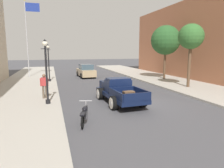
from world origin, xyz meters
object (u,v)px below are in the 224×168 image
at_px(street_lamp_near, 46,67).
at_px(street_tree_second, 166,40).
at_px(pedestrian_sidewalk_left, 44,85).
at_px(flagpole, 28,30).
at_px(car_background_tan, 86,71).
at_px(street_tree_nearest, 191,37).
at_px(hotrod_truck_navy, 118,91).
at_px(motorcycle_parked, 84,114).
at_px(street_lamp_far, 49,60).

xyz_separation_m(street_lamp_near, street_tree_second, (12.82, 7.99, 2.13)).
bearing_deg(pedestrian_sidewalk_left, flagpole, 98.62).
xyz_separation_m(car_background_tan, street_tree_second, (8.31, -5.06, 3.75)).
height_order(pedestrian_sidewalk_left, street_lamp_near, street_lamp_near).
bearing_deg(street_tree_nearest, hotrod_truck_navy, -159.61).
distance_m(pedestrian_sidewalk_left, street_lamp_near, 2.00).
relative_size(hotrod_truck_navy, flagpole, 0.55).
distance_m(hotrod_truck_navy, street_lamp_near, 4.72).
xyz_separation_m(hotrod_truck_navy, motorcycle_parked, (-2.75, -3.26, -0.31)).
height_order(car_background_tan, street_lamp_near, street_lamp_near).
bearing_deg(hotrod_truck_navy, pedestrian_sidewalk_left, 158.58).
distance_m(hotrod_truck_navy, street_lamp_far, 10.97).
distance_m(hotrod_truck_navy, street_tree_second, 12.39).
bearing_deg(pedestrian_sidewalk_left, street_tree_nearest, 4.60).
relative_size(pedestrian_sidewalk_left, street_tree_second, 0.27).
bearing_deg(street_lamp_far, motorcycle_parked, -83.01).
bearing_deg(street_tree_nearest, car_background_tan, 125.08).
distance_m(car_background_tan, pedestrian_sidewalk_left, 12.47).
bearing_deg(street_tree_second, pedestrian_sidewalk_left, -153.57).
relative_size(hotrod_truck_navy, car_background_tan, 1.14).
relative_size(flagpole, street_tree_second, 1.52).
xyz_separation_m(motorcycle_parked, street_lamp_far, (-1.62, 13.19, 1.94)).
height_order(motorcycle_parked, street_tree_second, street_tree_second).
height_order(flagpole, street_tree_nearest, flagpole).
distance_m(motorcycle_parked, flagpole, 19.17).
relative_size(pedestrian_sidewalk_left, flagpole, 0.18).
xyz_separation_m(flagpole, street_tree_nearest, (14.10, -11.96, -1.28)).
bearing_deg(street_tree_second, hotrod_truck_navy, -135.40).
xyz_separation_m(hotrod_truck_navy, street_lamp_far, (-4.37, 9.92, 1.63)).
bearing_deg(hotrod_truck_navy, motorcycle_parked, -130.12).
relative_size(car_background_tan, pedestrian_sidewalk_left, 2.65).
distance_m(flagpole, street_tree_second, 16.38).
bearing_deg(hotrod_truck_navy, car_background_tan, 89.60).
xyz_separation_m(pedestrian_sidewalk_left, street_lamp_near, (0.21, -1.51, 1.30)).
height_order(hotrod_truck_navy, street_tree_nearest, street_tree_nearest).
bearing_deg(pedestrian_sidewalk_left, street_lamp_far, 88.18).
bearing_deg(street_lamp_far, street_tree_nearest, -30.99).
bearing_deg(motorcycle_parked, street_tree_second, 46.00).
height_order(hotrod_truck_navy, street_lamp_far, street_lamp_far).
bearing_deg(street_tree_nearest, motorcycle_parked, -149.45).
bearing_deg(street_tree_nearest, street_tree_second, 80.70).
bearing_deg(street_tree_nearest, street_lamp_far, 149.01).
bearing_deg(street_lamp_far, hotrod_truck_navy, -66.24).
distance_m(car_background_tan, street_lamp_near, 13.89).
relative_size(hotrod_truck_navy, pedestrian_sidewalk_left, 3.04).
bearing_deg(motorcycle_parked, flagpole, 102.03).
bearing_deg(street_lamp_far, flagpole, 114.71).
bearing_deg(street_tree_nearest, pedestrian_sidewalk_left, -175.40).
bearing_deg(street_lamp_near, pedestrian_sidewalk_left, 97.98).
distance_m(street_lamp_far, flagpole, 6.30).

